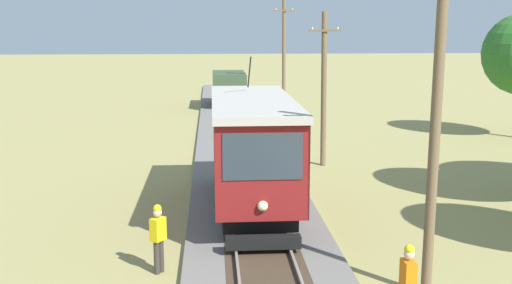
% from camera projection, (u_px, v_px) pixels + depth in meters
% --- Properties ---
extents(red_tram, '(2.60, 8.54, 4.79)m').
position_uv_depth(red_tram, '(253.00, 148.00, 20.09)').
color(red_tram, maroon).
rests_on(red_tram, rail_right).
extents(freight_car, '(2.40, 5.20, 2.31)m').
position_uv_depth(freight_car, '(229.00, 87.00, 46.19)').
color(freight_car, '#384C33').
rests_on(freight_car, rail_right).
extents(utility_pole_near_tram, '(1.40, 0.34, 8.12)m').
position_uv_depth(utility_pole_near_tram, '(436.00, 117.00, 13.51)').
color(utility_pole_near_tram, brown).
rests_on(utility_pole_near_tram, ground).
extents(utility_pole_mid, '(1.40, 0.57, 6.70)m').
position_uv_depth(utility_pole_mid, '(324.00, 87.00, 26.95)').
color(utility_pole_mid, brown).
rests_on(utility_pole_mid, ground).
extents(utility_pole_far, '(1.40, 0.55, 8.01)m').
position_uv_depth(utility_pole_far, '(284.00, 55.00, 41.55)').
color(utility_pole_far, brown).
rests_on(utility_pole_far, ground).
extents(track_worker, '(0.26, 0.40, 1.78)m').
position_uv_depth(track_worker, '(408.00, 282.00, 12.62)').
color(track_worker, black).
rests_on(track_worker, ground).
extents(second_worker, '(0.41, 0.45, 1.78)m').
position_uv_depth(second_worker, '(158.00, 235.00, 15.38)').
color(second_worker, '#38332D').
rests_on(second_worker, ground).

